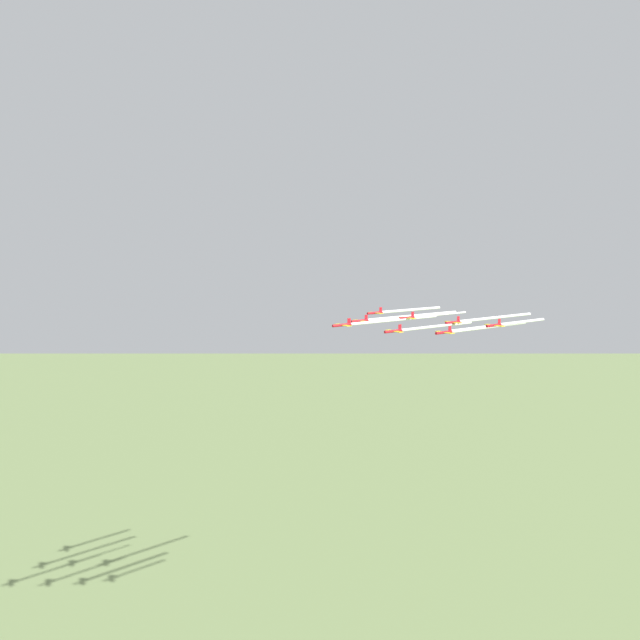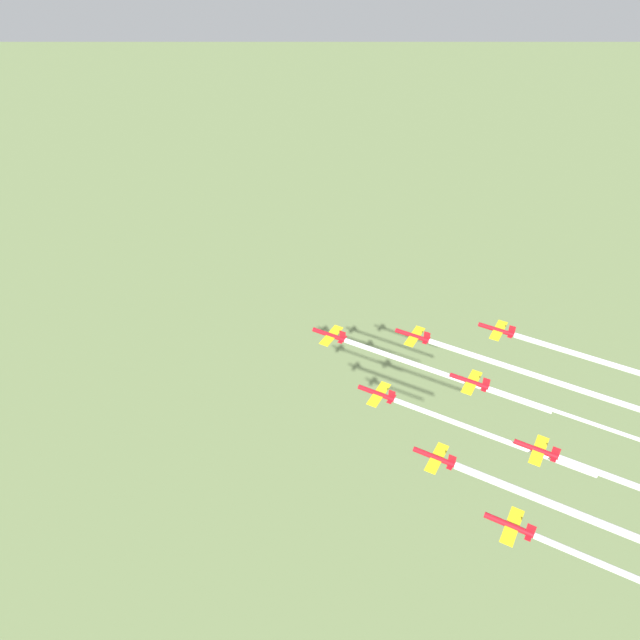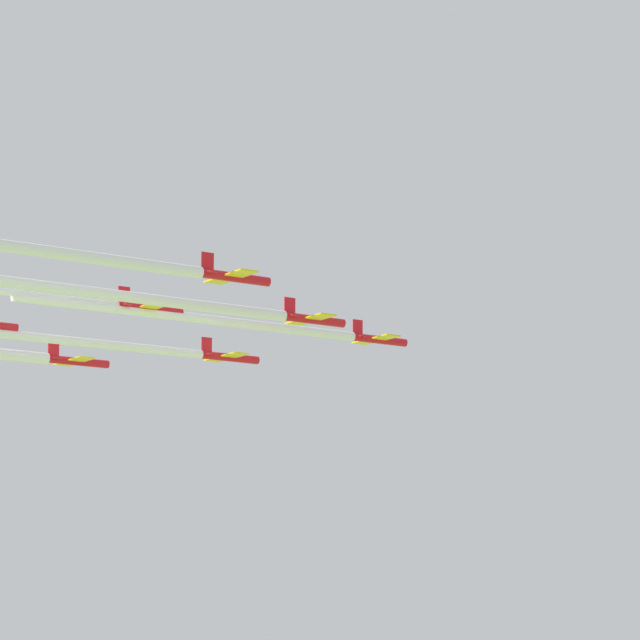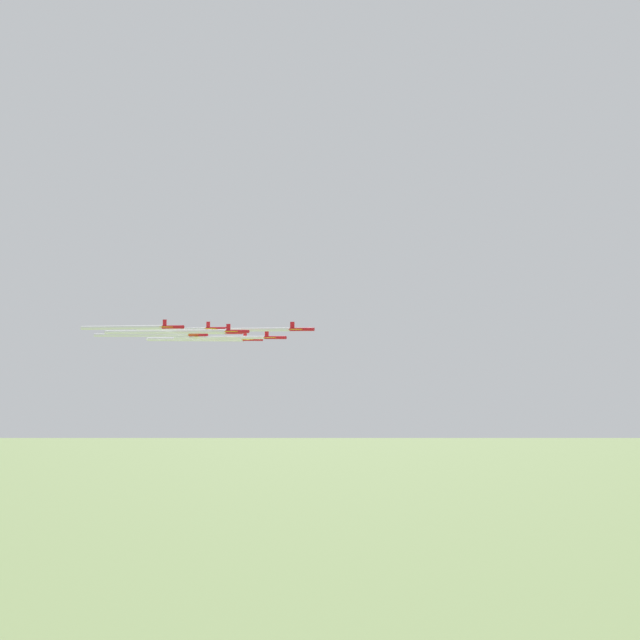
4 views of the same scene
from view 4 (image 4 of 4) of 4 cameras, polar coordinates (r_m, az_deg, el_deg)
The scene contains 16 objects.
jet_0 at distance 182.20m, azimuth -1.75°, elevation -0.85°, with size 7.84×8.03×2.75m.
jet_1 at distance 199.28m, azimuth -4.19°, elevation -1.60°, with size 7.84×8.03×2.75m.
jet_2 at distance 183.99m, azimuth -7.65°, elevation -1.04°, with size 7.84×8.03×2.75m.
jet_3 at distance 216.68m, azimuth -6.23°, elevation -1.77°, with size 7.84×8.03×2.75m.
jet_4 at distance 201.81m, azimuth -9.54°, elevation -0.77°, with size 7.84×8.03×2.75m.
jet_5 at distance 187.71m, azimuth -13.37°, elevation -0.62°, with size 7.84×8.03×2.75m.
jet_6 at distance 234.31m, azimuth -7.97°, elevation -1.15°, with size 7.84×8.03×2.75m.
jet_7 at distance 219.78m, azimuth -11.13°, elevation -1.34°, with size 7.84×8.03×2.75m.
smoke_trail_0 at distance 197.82m, azimuth -8.19°, elevation -0.89°, with size 20.41×41.40×1.10m.
smoke_trail_1 at distance 213.83m, azimuth -9.35°, elevation -1.59°, with size 17.95×36.30×1.05m.
smoke_trail_2 at distance 204.33m, azimuth -14.27°, elevation -1.06°, with size 23.78×48.35×1.20m.
smoke_trail_3 at distance 234.27m, azimuth -11.54°, elevation -1.74°, with size 21.41×43.07×1.40m.
smoke_trail_4 at distance 215.16m, azimuth -13.51°, elevation -0.80°, with size 14.32×29.06×0.77m.
smoke_trail_5 at distance 203.79m, azimuth -17.79°, elevation -0.66°, with size 16.75×33.55×1.20m.
smoke_trail_6 at distance 246.10m, azimuth -11.23°, elevation -1.16°, with size 13.18×26.23×1.06m.
smoke_trail_7 at distance 239.95m, azimuth -16.18°, elevation -1.33°, with size 22.33×45.30×1.19m.
Camera 4 is at (-194.87, -80.92, 163.65)m, focal length 35.00 mm.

